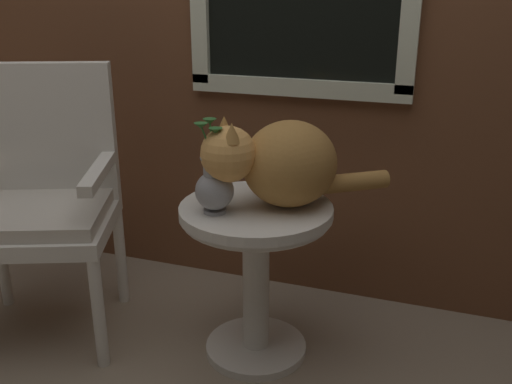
% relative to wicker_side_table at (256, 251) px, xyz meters
% --- Properties ---
extents(ground_plane, '(6.00, 6.00, 0.00)m').
position_rel_wicker_side_table_xyz_m(ground_plane, '(-0.20, -0.20, -0.41)').
color(ground_plane, gray).
extents(wicker_side_table, '(0.53, 0.53, 0.58)m').
position_rel_wicker_side_table_xyz_m(wicker_side_table, '(0.00, 0.00, 0.00)').
color(wicker_side_table, silver).
rests_on(wicker_side_table, ground_plane).
extents(wicker_chair, '(0.68, 0.65, 1.02)m').
position_rel_wicker_side_table_xyz_m(wicker_chair, '(-0.83, -0.07, 0.15)').
color(wicker_chair, silver).
rests_on(wicker_chair, ground_plane).
extents(cat, '(0.58, 0.45, 0.31)m').
position_rel_wicker_side_table_xyz_m(cat, '(0.08, 0.03, 0.32)').
color(cat, '#AD7A3D').
rests_on(cat, wicker_side_table).
extents(pewter_vase_with_ivy, '(0.13, 0.13, 0.31)m').
position_rel_wicker_side_table_xyz_m(pewter_vase_with_ivy, '(-0.11, -0.10, 0.27)').
color(pewter_vase_with_ivy, '#99999E').
rests_on(pewter_vase_with_ivy, wicker_side_table).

